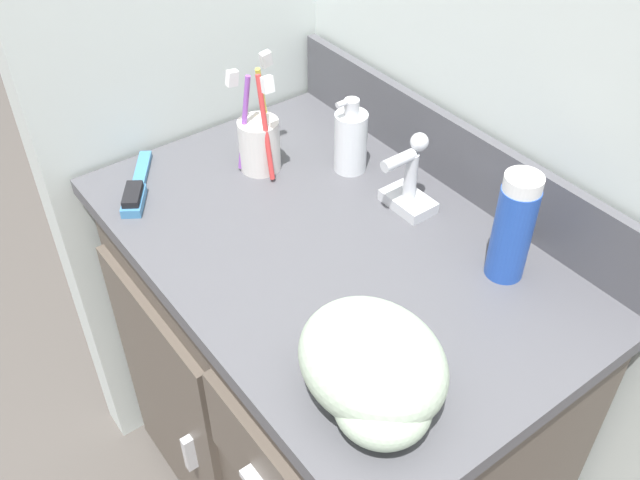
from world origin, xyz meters
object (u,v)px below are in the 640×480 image
Objects in this scene: soap_dispenser at (351,140)px; hand_towel at (375,371)px; shaving_cream_can at (513,227)px; hairbrush at (136,190)px; toothbrush_cup at (259,141)px.

hand_towel is (0.41, -0.29, -0.00)m from soap_dispenser.
shaving_cream_can reaches higher than hand_towel.
soap_dispenser is 0.69× the size of hand_towel.
shaving_cream_can reaches higher than hairbrush.
shaving_cream_can is at bearing 69.19° from hairbrush.
hand_towel is at bearing -18.06° from toothbrush_cup.
hand_towel is (0.06, -0.31, -0.03)m from shaving_cream_can.
soap_dispenser is 0.38m from hairbrush.
soap_dispenser is (0.10, 0.13, 0.00)m from toothbrush_cup.
shaving_cream_can is at bearing 2.45° from soap_dispenser.
toothbrush_cup is at bearing 161.94° from hand_towel.
toothbrush_cup is 0.47m from shaving_cream_can.
shaving_cream_can is (0.45, 0.14, 0.03)m from toothbrush_cup.
hand_towel is (0.51, -0.17, 0.00)m from toothbrush_cup.
hand_towel is at bearing -78.91° from shaving_cream_can.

